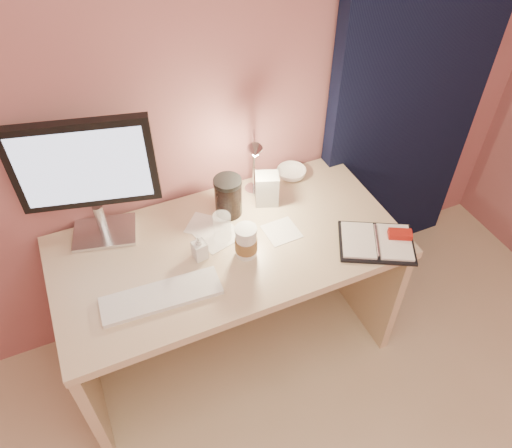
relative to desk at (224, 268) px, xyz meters
name	(u,v)px	position (x,y,z in m)	size (l,w,h in m)	color
room	(399,71)	(0.95, 0.24, 0.63)	(3.50, 3.50, 3.50)	#C6B28E
desk	(224,268)	(0.00, 0.00, 0.00)	(1.40, 0.70, 0.73)	#C0B288
monitor	(87,172)	(-0.44, 0.18, 0.55)	(0.51, 0.24, 0.55)	silver
keyboard	(161,296)	(-0.32, -0.22, 0.23)	(0.44, 0.13, 0.02)	white
planner	(378,241)	(0.56, -0.31, 0.24)	(0.37, 0.34, 0.05)	black
paper_a	(217,234)	(-0.02, 0.00, 0.23)	(0.16, 0.16, 0.00)	white
paper_b	(282,231)	(0.23, -0.10, 0.23)	(0.13, 0.13, 0.00)	white
paper_c	(204,225)	(-0.05, 0.07, 0.23)	(0.13, 0.13, 0.00)	white
coffee_cup	(246,242)	(0.05, -0.15, 0.29)	(0.09, 0.09, 0.14)	silver
clear_cup	(222,227)	(-0.01, -0.03, 0.29)	(0.07, 0.07, 0.13)	white
bowl	(291,173)	(0.43, 0.21, 0.25)	(0.14, 0.14, 0.04)	white
lotion_bottle	(199,247)	(-0.12, -0.09, 0.28)	(0.05, 0.05, 0.12)	silver
dark_jar	(228,198)	(0.07, 0.10, 0.31)	(0.11, 0.11, 0.16)	black
product_box	(267,189)	(0.25, 0.10, 0.30)	(0.10, 0.08, 0.15)	beige
desk_lamp	(269,160)	(0.26, 0.11, 0.44)	(0.13, 0.21, 0.34)	silver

